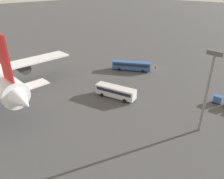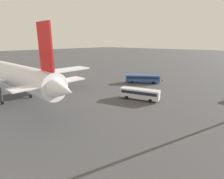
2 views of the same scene
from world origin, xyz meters
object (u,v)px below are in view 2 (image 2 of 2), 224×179
(airplane, at_px, (11,74))
(shuttle_bus_far, at_px, (140,93))
(worker_person, at_px, (162,80))
(shuttle_bus_near, at_px, (143,78))

(airplane, height_order, shuttle_bus_far, airplane)
(airplane, height_order, worker_person, airplane)
(worker_person, bearing_deg, shuttle_bus_far, 100.47)
(airplane, bearing_deg, worker_person, -113.14)
(airplane, distance_m, worker_person, 53.00)
(shuttle_bus_near, relative_size, shuttle_bus_far, 1.11)
(airplane, distance_m, shuttle_bus_near, 44.49)
(shuttle_bus_near, height_order, worker_person, shuttle_bus_near)
(shuttle_bus_near, distance_m, worker_person, 8.70)
(shuttle_bus_far, bearing_deg, airplane, 25.40)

